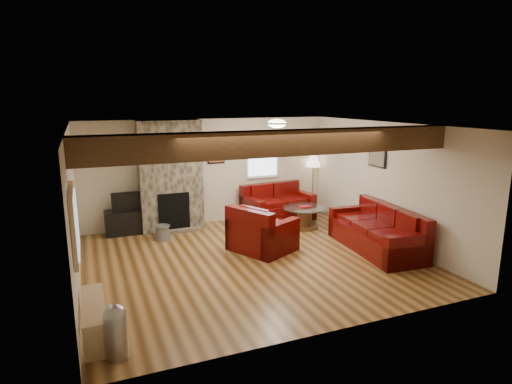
% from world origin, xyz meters
% --- Properties ---
extents(room, '(8.00, 8.00, 8.00)m').
position_xyz_m(room, '(0.00, 0.00, 1.25)').
color(room, brown).
rests_on(room, ground).
extents(floor, '(6.00, 6.00, 0.00)m').
position_xyz_m(floor, '(0.00, 0.00, 0.00)').
color(floor, brown).
rests_on(floor, ground).
extents(oak_beam, '(6.00, 0.36, 0.38)m').
position_xyz_m(oak_beam, '(0.00, -1.25, 2.31)').
color(oak_beam, '#32210F').
rests_on(oak_beam, room).
extents(chimney_breast, '(1.40, 0.67, 2.50)m').
position_xyz_m(chimney_breast, '(-1.00, 2.49, 1.22)').
color(chimney_breast, '#332F27').
rests_on(chimney_breast, floor).
extents(back_window, '(0.90, 0.08, 1.10)m').
position_xyz_m(back_window, '(1.35, 2.71, 1.55)').
color(back_window, white).
rests_on(back_window, room).
extents(hatch_window, '(0.08, 1.00, 0.90)m').
position_xyz_m(hatch_window, '(-2.96, -1.50, 1.45)').
color(hatch_window, tan).
rests_on(hatch_window, room).
extents(ceiling_dome, '(0.40, 0.40, 0.18)m').
position_xyz_m(ceiling_dome, '(0.90, 0.90, 2.44)').
color(ceiling_dome, beige).
rests_on(ceiling_dome, room).
extents(artwork_back, '(0.42, 0.06, 0.52)m').
position_xyz_m(artwork_back, '(0.15, 2.71, 1.70)').
color(artwork_back, black).
rests_on(artwork_back, room).
extents(artwork_right, '(0.06, 0.55, 0.42)m').
position_xyz_m(artwork_right, '(2.96, 0.30, 1.75)').
color(artwork_right, black).
rests_on(artwork_right, room).
extents(sofa_three, '(1.13, 2.33, 0.87)m').
position_xyz_m(sofa_three, '(2.48, -0.42, 0.44)').
color(sofa_three, '#400704').
rests_on(sofa_three, floor).
extents(loveseat, '(1.80, 1.20, 0.89)m').
position_xyz_m(loveseat, '(1.57, 2.23, 0.44)').
color(loveseat, '#400704').
rests_on(loveseat, floor).
extents(armchair_red, '(1.38, 1.44, 0.91)m').
position_xyz_m(armchair_red, '(0.39, 0.42, 0.45)').
color(armchair_red, '#400704').
rests_on(armchair_red, floor).
extents(coffee_table, '(0.99, 0.99, 0.52)m').
position_xyz_m(coffee_table, '(1.88, 1.45, 0.24)').
color(coffee_table, '#4A2E18').
rests_on(coffee_table, floor).
extents(tv_cabinet, '(1.07, 0.43, 0.54)m').
position_xyz_m(tv_cabinet, '(-1.94, 2.53, 0.27)').
color(tv_cabinet, black).
rests_on(tv_cabinet, floor).
extents(television, '(0.75, 0.10, 0.43)m').
position_xyz_m(television, '(-1.94, 2.53, 0.75)').
color(television, black).
rests_on(television, tv_cabinet).
extents(floor_lamp, '(0.39, 0.39, 1.51)m').
position_xyz_m(floor_lamp, '(2.72, 2.55, 1.29)').
color(floor_lamp, '#AC8647').
rests_on(floor_lamp, floor).
extents(pine_bench, '(0.28, 1.21, 0.45)m').
position_xyz_m(pine_bench, '(-2.83, -1.72, 0.23)').
color(pine_bench, tan).
rests_on(pine_bench, floor).
extents(pedal_bin, '(0.35, 0.35, 0.67)m').
position_xyz_m(pedal_bin, '(-2.60, -2.30, 0.34)').
color(pedal_bin, '#97979B').
rests_on(pedal_bin, floor).
extents(coal_bucket, '(0.34, 0.34, 0.32)m').
position_xyz_m(coal_bucket, '(-1.35, 1.81, 0.16)').
color(coal_bucket, slate).
rests_on(coal_bucket, floor).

